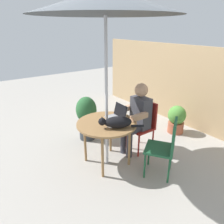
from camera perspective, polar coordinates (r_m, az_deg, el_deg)
ground_plane at (r=3.62m, az=-1.31°, el=-13.25°), size 14.00×14.00×0.00m
fence_back at (r=4.79m, az=21.58°, el=5.67°), size 5.78×0.08×1.72m
patio_table at (r=3.28m, az=-1.41°, el=-3.92°), size 0.92×0.92×0.72m
patio_umbrella at (r=2.96m, az=-1.76°, el=27.15°), size 1.95×1.95×2.51m
chair_occupied at (r=3.80m, az=8.41°, el=-2.61°), size 0.40×0.40×0.89m
chair_empty at (r=3.18m, az=14.18°, el=-8.34°), size 0.56×0.56×0.89m
person_seated at (r=3.63m, az=6.77°, el=-0.80°), size 0.48×0.48×1.23m
laptop at (r=3.40m, az=1.55°, el=-0.58°), size 0.31×0.27×0.21m
cat at (r=3.06m, az=1.14°, el=-2.79°), size 0.41×0.57×0.17m
potted_plant_near_fence at (r=4.61m, az=16.80°, el=-1.73°), size 0.36×0.36×0.58m
potted_plant_by_chair at (r=4.13m, az=-6.78°, el=-1.07°), size 0.39×0.39×0.86m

